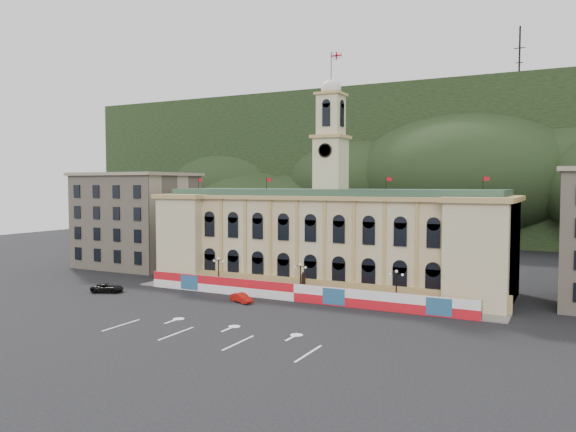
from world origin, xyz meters
The scene contains 13 objects.
ground centered at (0.00, 0.00, 0.00)m, with size 260.00×260.00×0.00m, color black.
lane_markings centered at (0.00, -5.00, 0.00)m, with size 26.00×10.00×0.02m, color white, non-canonical shape.
hill_ridge centered at (0.03, 121.99, 19.48)m, with size 230.00×80.00×64.00m.
city_hall centered at (0.00, 27.63, 7.85)m, with size 56.20×17.60×37.10m.
side_building_left centered at (-43.00, 30.93, 9.33)m, with size 21.00×17.00×18.60m.
hoarding_fence centered at (0.06, 15.07, 1.25)m, with size 50.00×0.44×2.50m.
pavement centered at (0.00, 17.75, 0.08)m, with size 56.00×5.50×0.16m, color slate.
statue centered at (0.00, 18.00, 1.19)m, with size 1.40×1.40×3.72m.
lamp_left centered at (-14.00, 17.00, 3.07)m, with size 1.96×0.44×5.15m.
lamp_center centered at (0.00, 17.00, 3.07)m, with size 1.96×0.44×5.15m.
lamp_right centered at (14.00, 17.00, 3.07)m, with size 1.96×0.44×5.15m.
red_sedan centered at (-6.21, 11.08, 0.63)m, with size 4.04×2.72×1.26m, color #B2120C.
black_suv centered at (-28.11, 7.98, 0.67)m, with size 5.31×3.99×1.34m, color black.
Camera 1 is at (34.52, -54.45, 16.40)m, focal length 35.00 mm.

